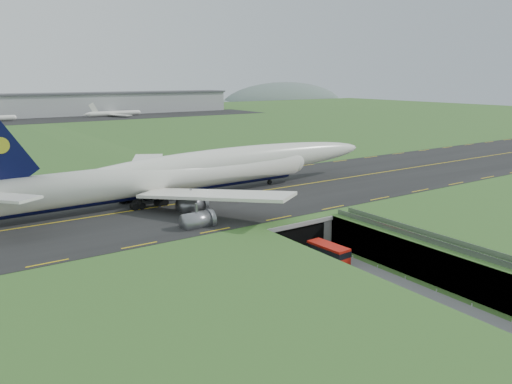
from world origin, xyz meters
TOP-DOWN VIEW (x-y plane):
  - ground at (0.00, 0.00)m, footprint 900.00×900.00m
  - airfield_deck at (0.00, 0.00)m, footprint 800.00×800.00m
  - trench_road at (0.00, -7.50)m, footprint 12.00×75.00m
  - taxiway at (0.00, 33.00)m, footprint 800.00×44.00m
  - tunnel_portal at (0.00, 16.71)m, footprint 17.00×22.30m
  - guideway at (11.00, -19.11)m, footprint 3.00×53.00m
  - jumbo_jet at (-6.74, 37.19)m, footprint 101.99×64.26m
  - shuttle_tram at (0.81, 0.98)m, footprint 3.55×8.32m
  - cargo_terminal at (-0.12, 299.41)m, footprint 320.00×67.00m
  - distant_hills at (64.38, 430.00)m, footprint 700.00×91.00m

SIDE VIEW (x-z plane):
  - distant_hills at x=64.38m, z-range -34.00..26.00m
  - ground at x=0.00m, z-range 0.00..0.00m
  - trench_road at x=0.00m, z-range 0.00..0.20m
  - shuttle_tram at x=0.81m, z-range 0.16..3.47m
  - airfield_deck at x=0.00m, z-range 0.00..6.00m
  - tunnel_portal at x=0.00m, z-range 0.33..6.33m
  - guideway at x=11.00m, z-range 1.80..8.85m
  - taxiway at x=0.00m, z-range 6.00..6.18m
  - jumbo_jet at x=-6.74m, z-range 1.11..22.37m
  - cargo_terminal at x=-0.12m, z-range 6.16..21.76m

